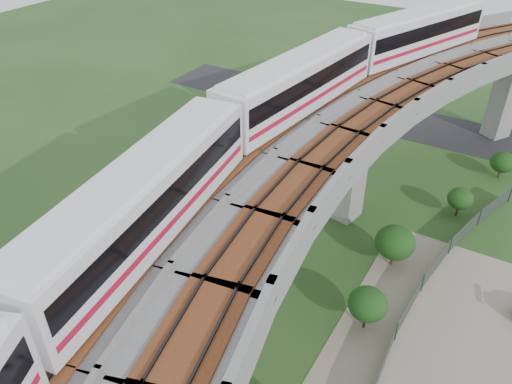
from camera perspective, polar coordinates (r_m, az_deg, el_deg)
ground at (r=34.63m, az=1.94°, el=-11.01°), size 160.00×160.00×0.00m
asphalt_road at (r=58.29m, az=16.57°, el=7.67°), size 60.00×8.00×0.03m
viaduct at (r=27.65m, az=9.27°, el=-0.40°), size 19.58×73.98×11.40m
metro_train at (r=25.57m, az=0.93°, el=5.59°), size 11.74×61.32×3.64m
fence at (r=32.14m, az=17.96°, el=-15.83°), size 3.87×38.73×1.50m
tree_0 at (r=50.27m, az=26.38°, el=3.07°), size 2.19×2.19×2.53m
tree_1 at (r=43.21m, az=22.31°, el=-0.69°), size 2.04×2.04×2.58m
tree_2 at (r=36.44m, az=15.60°, el=-5.57°), size 2.81×2.81×3.21m
tree_3 at (r=31.55m, az=12.63°, el=-12.38°), size 2.41×2.41×3.08m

